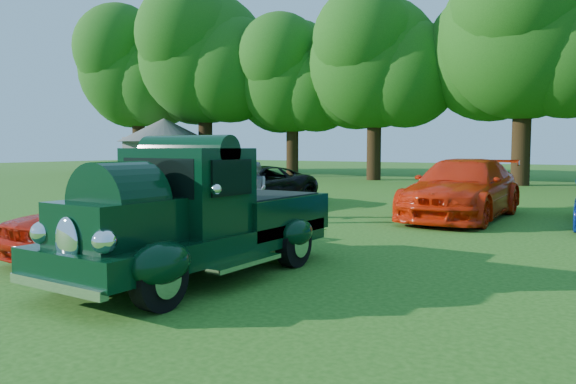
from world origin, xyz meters
The scene contains 11 objects.
ground centered at (0.00, 0.00, 0.00)m, with size 120.00×120.00×0.00m, color #205012.
hero_pickup centered at (0.76, -0.68, 0.83)m, with size 2.28×4.90×1.91m.
red_convertible centered at (-1.67, -0.16, 0.71)m, with size 1.67×4.15×1.41m, color #B91607.
back_car_lime centered at (-5.75, 7.88, 0.76)m, with size 1.60×4.59×1.51m, color green.
back_car_black centered at (-4.39, 7.52, 0.66)m, with size 2.19×4.76×1.32m, color black.
back_car_orange centered at (2.11, 8.29, 0.80)m, with size 2.25×5.53×1.61m, color red.
spectator_pink centered at (-2.98, 3.69, 0.89)m, with size 0.65×0.42×1.77m, color #C14F68.
spectator_grey centered at (-2.57, 5.25, 0.77)m, with size 0.75×0.58×1.54m, color gray.
spectator_white centered at (-4.92, 3.96, 0.84)m, with size 0.98×0.41×1.68m, color beige.
gazebo centered at (-22.00, 21.00, 2.40)m, with size 6.40×6.40×3.90m.
tree_line centered at (-2.83, 23.46, 7.20)m, with size 62.75×10.07×12.49m.
Camera 1 is at (6.42, -6.91, 1.93)m, focal length 35.00 mm.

